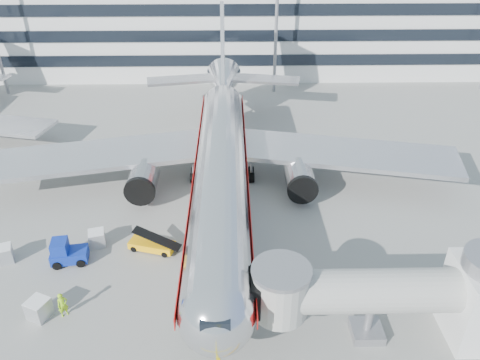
{
  "coord_description": "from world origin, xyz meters",
  "views": [
    {
      "loc": [
        1.07,
        -30.85,
        26.51
      ],
      "look_at": [
        1.81,
        7.0,
        4.0
      ],
      "focal_mm": 35.0,
      "sensor_mm": 36.0,
      "label": 1
    }
  ],
  "objects_px": {
    "belt_loader": "(152,244)",
    "ramp_worker": "(63,305)",
    "cargo_container_left": "(97,238)",
    "cargo_container_front": "(39,309)",
    "cargo_container_right": "(4,254)",
    "baggage_tug": "(67,253)",
    "main_jet": "(222,155)"
  },
  "relations": [
    {
      "from": "belt_loader",
      "to": "cargo_container_left",
      "type": "distance_m",
      "value": 5.04
    },
    {
      "from": "belt_loader",
      "to": "cargo_container_front",
      "type": "distance_m",
      "value": 10.51
    },
    {
      "from": "cargo_container_left",
      "to": "cargo_container_right",
      "type": "bearing_deg",
      "value": -164.51
    },
    {
      "from": "cargo_container_right",
      "to": "ramp_worker",
      "type": "bearing_deg",
      "value": -41.96
    },
    {
      "from": "cargo_container_front",
      "to": "belt_loader",
      "type": "bearing_deg",
      "value": 46.62
    },
    {
      "from": "cargo_container_right",
      "to": "cargo_container_front",
      "type": "relative_size",
      "value": 0.93
    },
    {
      "from": "baggage_tug",
      "to": "cargo_container_right",
      "type": "bearing_deg",
      "value": 177.81
    },
    {
      "from": "ramp_worker",
      "to": "belt_loader",
      "type": "bearing_deg",
      "value": 18.55
    },
    {
      "from": "baggage_tug",
      "to": "ramp_worker",
      "type": "relative_size",
      "value": 1.56
    },
    {
      "from": "cargo_container_right",
      "to": "belt_loader",
      "type": "bearing_deg",
      "value": 5.97
    },
    {
      "from": "main_jet",
      "to": "cargo_container_front",
      "type": "distance_m",
      "value": 22.29
    },
    {
      "from": "main_jet",
      "to": "baggage_tug",
      "type": "xyz_separation_m",
      "value": [
        -13.03,
        -11.43,
        -3.25
      ]
    },
    {
      "from": "main_jet",
      "to": "cargo_container_left",
      "type": "distance_m",
      "value": 14.78
    },
    {
      "from": "belt_loader",
      "to": "ramp_worker",
      "type": "xyz_separation_m",
      "value": [
        -5.43,
        -7.54,
        0.45
      ]
    },
    {
      "from": "cargo_container_left",
      "to": "cargo_container_front",
      "type": "distance_m",
      "value": 8.68
    },
    {
      "from": "baggage_tug",
      "to": "cargo_container_right",
      "type": "height_order",
      "value": "baggage_tug"
    },
    {
      "from": "baggage_tug",
      "to": "cargo_container_left",
      "type": "bearing_deg",
      "value": 48.78
    },
    {
      "from": "belt_loader",
      "to": "cargo_container_front",
      "type": "relative_size",
      "value": 2.25
    },
    {
      "from": "cargo_container_right",
      "to": "cargo_container_front",
      "type": "height_order",
      "value": "cargo_container_front"
    },
    {
      "from": "main_jet",
      "to": "belt_loader",
      "type": "distance_m",
      "value": 12.2
    },
    {
      "from": "belt_loader",
      "to": "cargo_container_left",
      "type": "bearing_deg",
      "value": 171.37
    },
    {
      "from": "cargo_container_right",
      "to": "ramp_worker",
      "type": "distance_m",
      "value": 9.35
    },
    {
      "from": "belt_loader",
      "to": "ramp_worker",
      "type": "height_order",
      "value": "ramp_worker"
    },
    {
      "from": "baggage_tug",
      "to": "main_jet",
      "type": "bearing_deg",
      "value": 41.25
    },
    {
      "from": "belt_loader",
      "to": "ramp_worker",
      "type": "distance_m",
      "value": 9.31
    },
    {
      "from": "baggage_tug",
      "to": "cargo_container_front",
      "type": "height_order",
      "value": "baggage_tug"
    },
    {
      "from": "cargo_container_right",
      "to": "cargo_container_left",
      "type": "bearing_deg",
      "value": 15.49
    },
    {
      "from": "cargo_container_front",
      "to": "ramp_worker",
      "type": "xyz_separation_m",
      "value": [
        1.78,
        0.09,
        0.25
      ]
    },
    {
      "from": "baggage_tug",
      "to": "cargo_container_left",
      "type": "distance_m",
      "value": 3.01
    },
    {
      "from": "main_jet",
      "to": "cargo_container_front",
      "type": "relative_size",
      "value": 26.42
    },
    {
      "from": "belt_loader",
      "to": "cargo_container_right",
      "type": "xyz_separation_m",
      "value": [
        -12.38,
        -1.29,
        0.17
      ]
    },
    {
      "from": "ramp_worker",
      "to": "baggage_tug",
      "type": "bearing_deg",
      "value": 68.5
    }
  ]
}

